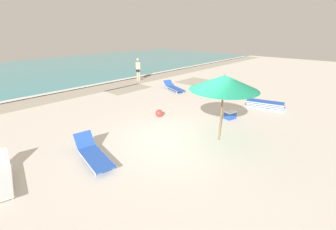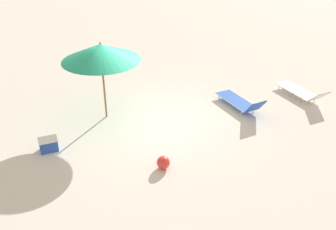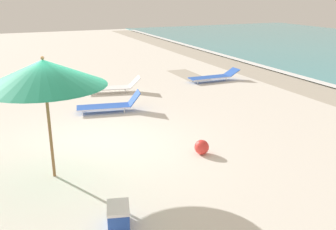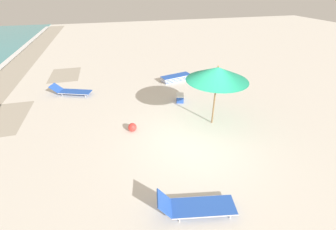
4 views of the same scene
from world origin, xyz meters
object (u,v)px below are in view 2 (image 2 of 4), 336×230
(beach_umbrella, at_px, (101,53))
(sun_lounger_near_water_left, at_px, (240,102))
(beach_ball, at_px, (163,163))
(sun_lounger_beside_umbrella, at_px, (301,92))
(cooler_box, at_px, (48,144))

(beach_umbrella, height_order, sun_lounger_near_water_left, beach_umbrella)
(beach_ball, bearing_deg, sun_lounger_beside_umbrella, -177.06)
(beach_umbrella, relative_size, sun_lounger_beside_umbrella, 1.16)
(sun_lounger_beside_umbrella, bearing_deg, beach_umbrella, -13.32)
(beach_umbrella, distance_m, sun_lounger_near_water_left, 4.83)
(sun_lounger_beside_umbrella, bearing_deg, cooler_box, -2.55)
(beach_umbrella, xyz_separation_m, beach_ball, (0.23, 3.31, -1.98))
(beach_umbrella, distance_m, beach_ball, 3.86)
(beach_umbrella, height_order, sun_lounger_beside_umbrella, beach_umbrella)
(sun_lounger_beside_umbrella, xyz_separation_m, cooler_box, (8.35, -2.26, -0.03))
(beach_ball, relative_size, cooler_box, 0.60)
(sun_lounger_near_water_left, height_order, cooler_box, sun_lounger_near_water_left)
(beach_umbrella, relative_size, beach_ball, 7.20)
(sun_lounger_beside_umbrella, xyz_separation_m, beach_ball, (6.36, 0.33, -0.04))
(beach_umbrella, relative_size, sun_lounger_near_water_left, 1.20)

